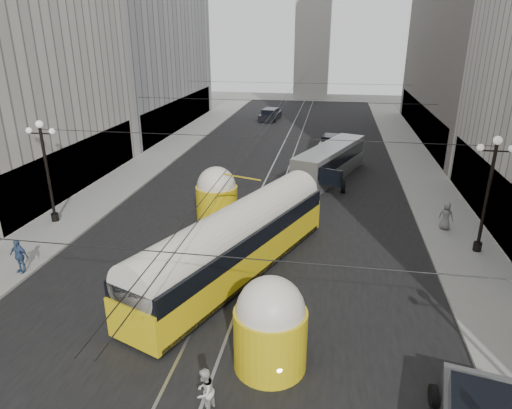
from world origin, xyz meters
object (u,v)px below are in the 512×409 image
(streetcar, at_px, (236,241))
(city_bus, at_px, (330,161))
(pedestrian_sidewalk_right, at_px, (446,216))
(pedestrian_crossing_b, at_px, (205,391))
(pedestrian_sidewalk_left, at_px, (19,256))

(streetcar, height_order, city_bus, streetcar)
(pedestrian_sidewalk_right, bearing_deg, city_bus, -32.44)
(city_bus, height_order, pedestrian_sidewalk_right, city_bus)
(pedestrian_crossing_b, relative_size, pedestrian_sidewalk_right, 0.95)
(pedestrian_sidewalk_right, relative_size, pedestrian_sidewalk_left, 0.96)
(streetcar, xyz_separation_m, pedestrian_crossing_b, (0.87, -8.91, -0.97))
(pedestrian_crossing_b, bearing_deg, pedestrian_sidewalk_right, 160.49)
(streetcar, relative_size, pedestrian_sidewalk_right, 9.15)
(streetcar, bearing_deg, city_bus, 75.73)
(streetcar, xyz_separation_m, city_bus, (4.29, 16.88, -0.30))
(streetcar, relative_size, pedestrian_sidewalk_left, 8.80)
(pedestrian_sidewalk_right, height_order, pedestrian_sidewalk_left, pedestrian_sidewalk_left)
(city_bus, distance_m, pedestrian_sidewalk_right, 12.04)
(streetcar, xyz_separation_m, pedestrian_sidewalk_left, (-10.56, -1.91, -0.74))
(streetcar, height_order, pedestrian_sidewalk_left, streetcar)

